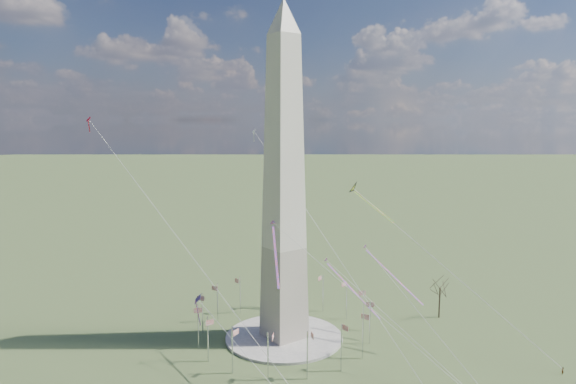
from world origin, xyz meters
TOP-DOWN VIEW (x-y plane):
  - ground at (0.00, 0.00)m, footprint 2000.00×2000.00m
  - plaza at (0.00, 0.00)m, footprint 36.00×36.00m
  - washington_monument at (0.00, 0.00)m, footprint 15.56×15.56m
  - flagpole_ring at (-0.00, -0.00)m, footprint 54.40×54.40m
  - tree_near at (52.34, -17.67)m, footprint 8.99×8.99m
  - person_east at (46.10, -61.94)m, footprint 0.77×0.55m
  - kite_delta_black at (36.33, 7.15)m, footprint 10.84×16.52m
  - kite_diamond_purple at (-27.90, 1.85)m, footprint 2.54×3.23m
  - kite_streamer_left at (23.56, -18.83)m, footprint 4.80×20.98m
  - kite_streamer_mid at (-10.39, -10.17)m, footprint 11.29×17.93m
  - kite_streamer_right at (20.24, -4.66)m, footprint 4.79×22.28m
  - kite_small_red at (-46.19, 31.74)m, footprint 1.31×2.04m
  - kite_small_white at (15.35, 40.21)m, footprint 1.54×2.32m

SIDE VIEW (x-z plane):
  - ground at x=0.00m, z-range 0.00..0.00m
  - plaza at x=0.00m, z-range 0.00..0.80m
  - person_east at x=46.10m, z-range 0.00..1.98m
  - flagpole_ring at x=0.00m, z-range 0.77..13.77m
  - tree_near at x=52.34m, z-range 3.35..19.07m
  - kite_streamer_right at x=20.24m, z-range 8.25..23.61m
  - kite_diamond_purple at x=-27.90m, z-range 12.22..21.66m
  - kite_streamer_left at x=23.56m, z-range 15.79..30.27m
  - kite_streamer_mid at x=-10.39m, z-range 26.04..39.86m
  - kite_delta_black at x=36.33m, z-range 35.29..49.01m
  - washington_monument at x=0.00m, z-range -2.05..97.95m
  - kite_small_white at x=15.35m, z-range 59.69..64.66m
  - kite_small_red at x=-46.19m, z-range 64.19..68.69m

